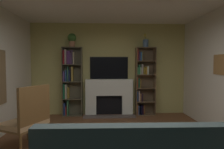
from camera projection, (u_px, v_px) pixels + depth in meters
wall_back_accent at (109, 69)px, 5.98m from camera, size 4.75×0.06×2.73m
fireplace at (109, 96)px, 5.87m from camera, size 1.50×0.53×1.07m
tv at (109, 68)px, 5.91m from camera, size 1.13×0.06×0.66m
bookshelf_left at (70, 79)px, 5.80m from camera, size 0.57×0.28×2.01m
bookshelf_right at (143, 82)px, 5.90m from camera, size 0.57×0.31×2.01m
potted_plant at (72, 39)px, 5.70m from camera, size 0.25×0.25×0.40m
vase_with_flowers at (146, 43)px, 5.81m from camera, size 0.16×0.16×0.41m
armchair at (28, 118)px, 3.50m from camera, size 0.83×0.86×1.14m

